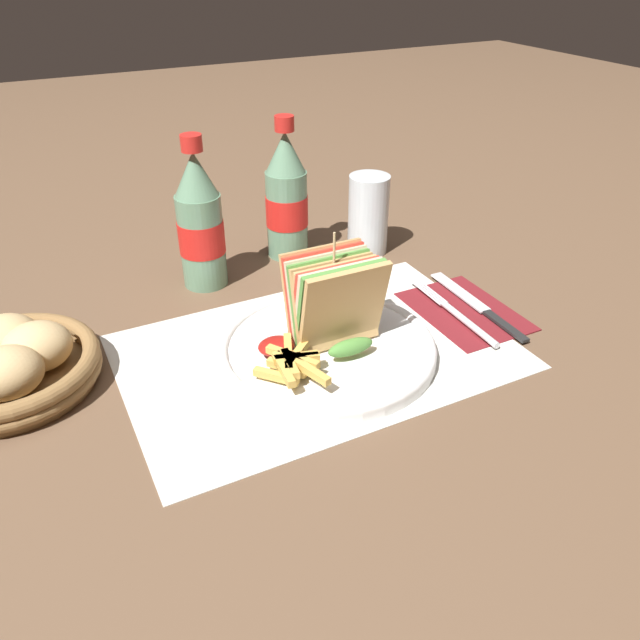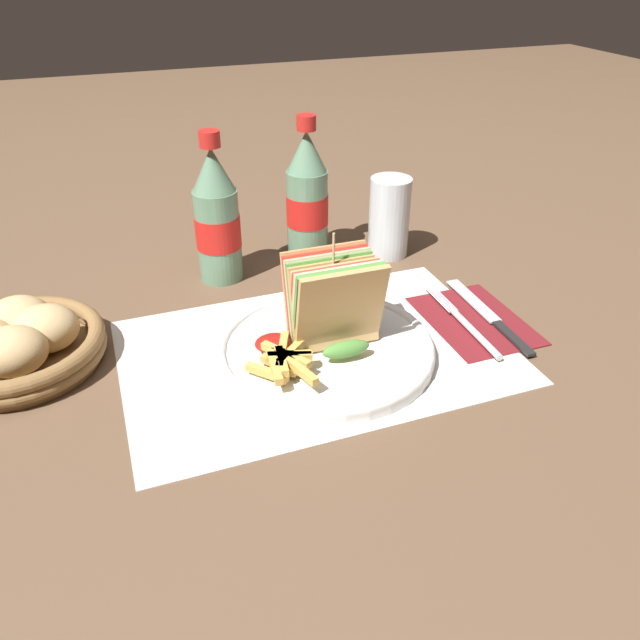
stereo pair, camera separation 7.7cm
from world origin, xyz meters
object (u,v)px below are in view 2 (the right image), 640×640
object	(u,v)px
coke_bottle_far	(307,198)
knife	(489,315)
coke_bottle_near	(217,219)
glass_near	(389,222)
plate_main	(326,348)
fork	(468,326)
club_sandwich	(333,302)
bread_basket	(17,344)

from	to	relation	value
coke_bottle_far	knife	bearing A→B (deg)	-59.86
knife	coke_bottle_near	distance (m)	0.41
glass_near	plate_main	bearing A→B (deg)	-129.77
fork	knife	xyz separation A→B (m)	(0.04, 0.02, -0.00)
plate_main	coke_bottle_far	distance (m)	0.31
knife	club_sandwich	bearing A→B (deg)	-179.27
fork	coke_bottle_near	world-z (taller)	coke_bottle_near
coke_bottle_near	coke_bottle_far	distance (m)	0.15
fork	bread_basket	bearing A→B (deg)	168.93
plate_main	knife	xyz separation A→B (m)	(0.24, 0.00, -0.00)
glass_near	bread_basket	world-z (taller)	glass_near
plate_main	bread_basket	distance (m)	0.37
fork	glass_near	world-z (taller)	glass_near
knife	coke_bottle_far	xyz separation A→B (m)	(-0.16, 0.28, 0.09)
coke_bottle_near	coke_bottle_far	world-z (taller)	same
club_sandwich	glass_near	size ratio (longest dim) A/B	1.13
glass_near	coke_bottle_far	bearing A→B (deg)	158.32
plate_main	coke_bottle_near	xyz separation A→B (m)	(-0.08, 0.25, 0.09)
club_sandwich	knife	size ratio (longest dim) A/B	0.71
coke_bottle_far	fork	bearing A→B (deg)	-68.05
knife	coke_bottle_far	world-z (taller)	coke_bottle_far
club_sandwich	coke_bottle_far	bearing A→B (deg)	77.16
fork	club_sandwich	bearing A→B (deg)	175.50
glass_near	knife	bearing A→B (deg)	-79.72
knife	bread_basket	xyz separation A→B (m)	(-0.59, 0.11, 0.02)
coke_bottle_far	bread_basket	distance (m)	0.47
plate_main	fork	world-z (taller)	plate_main
fork	coke_bottle_near	bearing A→B (deg)	137.60
coke_bottle_near	plate_main	bearing A→B (deg)	-73.23
coke_bottle_near	knife	bearing A→B (deg)	-38.13
coke_bottle_near	bread_basket	world-z (taller)	coke_bottle_near
bread_basket	plate_main	bearing A→B (deg)	-17.52
bread_basket	knife	bearing A→B (deg)	-10.40
club_sandwich	bread_basket	size ratio (longest dim) A/B	0.70
plate_main	bread_basket	xyz separation A→B (m)	(-0.35, 0.11, 0.02)
fork	bread_basket	world-z (taller)	bread_basket
bread_basket	fork	bearing A→B (deg)	-12.80
glass_near	bread_basket	bearing A→B (deg)	-167.29
plate_main	coke_bottle_far	size ratio (longest dim) A/B	1.21
coke_bottle_near	bread_basket	bearing A→B (deg)	-153.78
coke_bottle_near	glass_near	size ratio (longest dim) A/B	1.74
plate_main	knife	distance (m)	0.24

